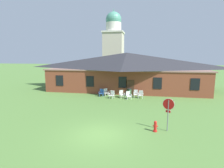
{
  "coord_description": "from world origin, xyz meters",
  "views": [
    {
      "loc": [
        2.87,
        -10.69,
        5.24
      ],
      "look_at": [
        -0.59,
        7.84,
        2.22
      ],
      "focal_mm": 28.01,
      "sensor_mm": 36.0,
      "label": 1
    }
  ],
  "objects_px": {
    "lawn_chair_left_end": "(112,94)",
    "trash_bin": "(129,92)",
    "lawn_chair_by_porch": "(102,92)",
    "lawn_chair_right_end": "(128,95)",
    "lawn_chair_far_side": "(136,93)",
    "lawn_chair_near_door": "(106,92)",
    "stop_sign": "(168,108)",
    "lawn_chair_middle": "(122,94)",
    "lawn_chair_under_eave": "(141,94)",
    "fire_hydrant": "(155,126)"
  },
  "relations": [
    {
      "from": "lawn_chair_middle",
      "to": "lawn_chair_right_end",
      "type": "xyz_separation_m",
      "value": [
        0.91,
        -0.54,
        0.0
      ]
    },
    {
      "from": "lawn_chair_far_side",
      "to": "trash_bin",
      "type": "bearing_deg",
      "value": 143.57
    },
    {
      "from": "lawn_chair_middle",
      "to": "lawn_chair_under_eave",
      "type": "height_order",
      "value": "same"
    },
    {
      "from": "lawn_chair_under_eave",
      "to": "trash_bin",
      "type": "bearing_deg",
      "value": 147.01
    },
    {
      "from": "lawn_chair_middle",
      "to": "lawn_chair_right_end",
      "type": "bearing_deg",
      "value": -30.35
    },
    {
      "from": "lawn_chair_near_door",
      "to": "lawn_chair_under_eave",
      "type": "bearing_deg",
      "value": -7.03
    },
    {
      "from": "trash_bin",
      "to": "lawn_chair_right_end",
      "type": "bearing_deg",
      "value": -89.27
    },
    {
      "from": "lawn_chair_right_end",
      "to": "lawn_chair_under_eave",
      "type": "bearing_deg",
      "value": 27.05
    },
    {
      "from": "lawn_chair_right_end",
      "to": "lawn_chair_far_side",
      "type": "distance_m",
      "value": 1.4
    },
    {
      "from": "lawn_chair_under_eave",
      "to": "trash_bin",
      "type": "distance_m",
      "value": 1.82
    },
    {
      "from": "lawn_chair_middle",
      "to": "trash_bin",
      "type": "distance_m",
      "value": 1.51
    },
    {
      "from": "stop_sign",
      "to": "trash_bin",
      "type": "bearing_deg",
      "value": 108.7
    },
    {
      "from": "lawn_chair_by_porch",
      "to": "lawn_chair_right_end",
      "type": "distance_m",
      "value": 3.73
    },
    {
      "from": "lawn_chair_under_eave",
      "to": "fire_hydrant",
      "type": "bearing_deg",
      "value": -82.96
    },
    {
      "from": "trash_bin",
      "to": "lawn_chair_by_porch",
      "type": "bearing_deg",
      "value": -166.17
    },
    {
      "from": "lawn_chair_right_end",
      "to": "lawn_chair_under_eave",
      "type": "relative_size",
      "value": 1.0
    },
    {
      "from": "lawn_chair_left_end",
      "to": "lawn_chair_middle",
      "type": "distance_m",
      "value": 1.26
    },
    {
      "from": "lawn_chair_middle",
      "to": "lawn_chair_right_end",
      "type": "distance_m",
      "value": 1.06
    },
    {
      "from": "stop_sign",
      "to": "fire_hydrant",
      "type": "relative_size",
      "value": 2.99
    },
    {
      "from": "stop_sign",
      "to": "lawn_chair_under_eave",
      "type": "height_order",
      "value": "stop_sign"
    },
    {
      "from": "lawn_chair_near_door",
      "to": "lawn_chair_middle",
      "type": "distance_m",
      "value": 2.36
    },
    {
      "from": "lawn_chair_middle",
      "to": "fire_hydrant",
      "type": "distance_m",
      "value": 10.33
    },
    {
      "from": "lawn_chair_under_eave",
      "to": "fire_hydrant",
      "type": "height_order",
      "value": "lawn_chair_under_eave"
    },
    {
      "from": "stop_sign",
      "to": "trash_bin",
      "type": "height_order",
      "value": "stop_sign"
    },
    {
      "from": "lawn_chair_under_eave",
      "to": "stop_sign",
      "type": "bearing_deg",
      "value": -77.87
    },
    {
      "from": "lawn_chair_by_porch",
      "to": "lawn_chair_left_end",
      "type": "relative_size",
      "value": 1.0
    },
    {
      "from": "lawn_chair_by_porch",
      "to": "lawn_chair_left_end",
      "type": "xyz_separation_m",
      "value": [
        1.57,
        -0.86,
        0.0
      ]
    },
    {
      "from": "lawn_chair_left_end",
      "to": "lawn_chair_middle",
      "type": "xyz_separation_m",
      "value": [
        1.15,
        0.53,
        0.0
      ]
    },
    {
      "from": "stop_sign",
      "to": "lawn_chair_middle",
      "type": "bearing_deg",
      "value": 115.51
    },
    {
      "from": "lawn_chair_by_porch",
      "to": "lawn_chair_near_door",
      "type": "xyz_separation_m",
      "value": [
        0.49,
        0.47,
        0.0
      ]
    },
    {
      "from": "fire_hydrant",
      "to": "lawn_chair_by_porch",
      "type": "bearing_deg",
      "value": 122.41
    },
    {
      "from": "lawn_chair_by_porch",
      "to": "lawn_chair_middle",
      "type": "height_order",
      "value": "same"
    },
    {
      "from": "lawn_chair_by_porch",
      "to": "trash_bin",
      "type": "distance_m",
      "value": 3.71
    },
    {
      "from": "lawn_chair_left_end",
      "to": "lawn_chair_far_side",
      "type": "height_order",
      "value": "same"
    },
    {
      "from": "lawn_chair_by_porch",
      "to": "lawn_chair_right_end",
      "type": "height_order",
      "value": "same"
    },
    {
      "from": "stop_sign",
      "to": "lawn_chair_left_end",
      "type": "height_order",
      "value": "stop_sign"
    },
    {
      "from": "lawn_chair_far_side",
      "to": "trash_bin",
      "type": "distance_m",
      "value": 1.1
    },
    {
      "from": "lawn_chair_by_porch",
      "to": "lawn_chair_under_eave",
      "type": "xyz_separation_m",
      "value": [
        5.13,
        -0.1,
        0.0
      ]
    },
    {
      "from": "fire_hydrant",
      "to": "lawn_chair_left_end",
      "type": "bearing_deg",
      "value": 117.63
    },
    {
      "from": "lawn_chair_by_porch",
      "to": "lawn_chair_right_end",
      "type": "xyz_separation_m",
      "value": [
        3.63,
        -0.87,
        0.0
      ]
    },
    {
      "from": "lawn_chair_left_end",
      "to": "trash_bin",
      "type": "bearing_deg",
      "value": 40.61
    },
    {
      "from": "lawn_chair_near_door",
      "to": "stop_sign",
      "type": "bearing_deg",
      "value": -56.68
    },
    {
      "from": "lawn_chair_near_door",
      "to": "trash_bin",
      "type": "relative_size",
      "value": 0.98
    },
    {
      "from": "lawn_chair_left_end",
      "to": "lawn_chair_near_door",
      "type": "bearing_deg",
      "value": 128.98
    },
    {
      "from": "fire_hydrant",
      "to": "lawn_chair_far_side",
      "type": "bearing_deg",
      "value": 100.32
    },
    {
      "from": "lawn_chair_near_door",
      "to": "trash_bin",
      "type": "distance_m",
      "value": 3.14
    },
    {
      "from": "lawn_chair_near_door",
      "to": "lawn_chair_left_end",
      "type": "bearing_deg",
      "value": -51.02
    },
    {
      "from": "lawn_chair_by_porch",
      "to": "lawn_chair_far_side",
      "type": "distance_m",
      "value": 4.49
    },
    {
      "from": "lawn_chair_near_door",
      "to": "lawn_chair_left_end",
      "type": "relative_size",
      "value": 1.0
    },
    {
      "from": "lawn_chair_by_porch",
      "to": "lawn_chair_far_side",
      "type": "relative_size",
      "value": 1.0
    }
  ]
}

